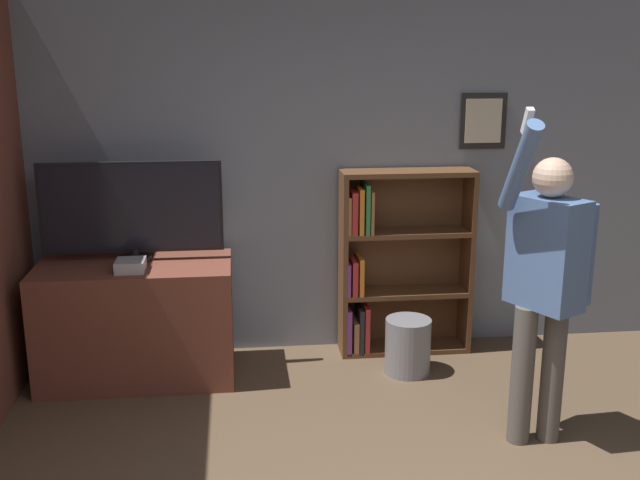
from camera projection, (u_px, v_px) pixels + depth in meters
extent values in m
cube|color=gray|center=(324.00, 171.00, 5.47)|extent=(6.20, 0.06, 2.70)
cube|color=black|center=(483.00, 121.00, 5.47)|extent=(0.35, 0.02, 0.41)
cube|color=beige|center=(483.00, 121.00, 5.45)|extent=(0.27, 0.01, 0.32)
cube|color=brown|center=(137.00, 321.00, 5.13)|extent=(1.30, 0.68, 0.81)
cylinder|color=black|center=(135.00, 258.00, 5.12)|extent=(0.22, 0.22, 0.03)
cylinder|color=black|center=(135.00, 253.00, 5.11)|extent=(0.06, 0.06, 0.05)
cube|color=black|center=(132.00, 207.00, 5.03)|extent=(1.21, 0.04, 0.62)
cube|color=black|center=(131.00, 208.00, 5.01)|extent=(1.18, 0.01, 0.58)
cube|color=silver|center=(130.00, 266.00, 4.86)|extent=(0.19, 0.20, 0.08)
cube|color=brown|center=(343.00, 265.00, 5.47)|extent=(0.04, 0.28, 1.37)
cube|color=brown|center=(467.00, 261.00, 5.57)|extent=(0.04, 0.28, 1.37)
cube|color=brown|center=(402.00, 258.00, 5.65)|extent=(0.97, 0.01, 1.37)
cube|color=brown|center=(403.00, 347.00, 5.69)|extent=(0.90, 0.28, 0.04)
cube|color=brown|center=(405.00, 292.00, 5.58)|extent=(0.90, 0.28, 0.04)
cube|color=brown|center=(406.00, 233.00, 5.46)|extent=(0.90, 0.28, 0.04)
cube|color=brown|center=(408.00, 173.00, 5.35)|extent=(0.90, 0.28, 0.04)
cube|color=#7A3889|center=(348.00, 329.00, 5.58)|extent=(0.03, 0.24, 0.34)
cube|color=#99663D|center=(355.00, 335.00, 5.58)|extent=(0.04, 0.22, 0.25)
cube|color=#232328|center=(360.00, 328.00, 5.59)|extent=(0.03, 0.26, 0.34)
cube|color=red|center=(365.00, 327.00, 5.60)|extent=(0.03, 0.27, 0.36)
cube|color=#7A3889|center=(348.00, 278.00, 5.46)|extent=(0.02, 0.21, 0.24)
cube|color=red|center=(353.00, 276.00, 5.47)|extent=(0.04, 0.23, 0.26)
cube|color=orange|center=(359.00, 274.00, 5.48)|extent=(0.03, 0.25, 0.27)
cube|color=#99663D|center=(348.00, 214.00, 5.36)|extent=(0.02, 0.25, 0.27)
cube|color=red|center=(353.00, 211.00, 5.36)|extent=(0.04, 0.26, 0.30)
cube|color=orange|center=(360.00, 210.00, 5.35)|extent=(0.03, 0.22, 0.33)
cube|color=#338447|center=(365.00, 208.00, 5.37)|extent=(0.03, 0.26, 0.35)
cube|color=#99663D|center=(370.00, 211.00, 5.36)|extent=(0.02, 0.22, 0.31)
cylinder|color=#56514C|center=(522.00, 375.00, 4.27)|extent=(0.13, 0.13, 0.83)
cylinder|color=#56514C|center=(552.00, 374.00, 4.29)|extent=(0.13, 0.13, 0.83)
cube|color=#4C6B9E|center=(547.00, 253.00, 4.10)|extent=(0.38, 0.46, 0.62)
sphere|color=beige|center=(553.00, 178.00, 3.99)|extent=(0.22, 0.22, 0.22)
cylinder|color=#4C6B9E|center=(587.00, 254.00, 4.13)|extent=(0.09, 0.09, 0.57)
cylinder|color=#4C6B9E|center=(520.00, 167.00, 3.84)|extent=(0.09, 0.40, 0.52)
cube|color=white|center=(528.00, 121.00, 3.72)|extent=(0.04, 0.09, 0.14)
cylinder|color=gray|center=(408.00, 346.00, 5.24)|extent=(0.32, 0.32, 0.39)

